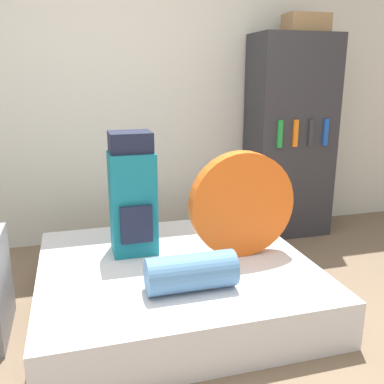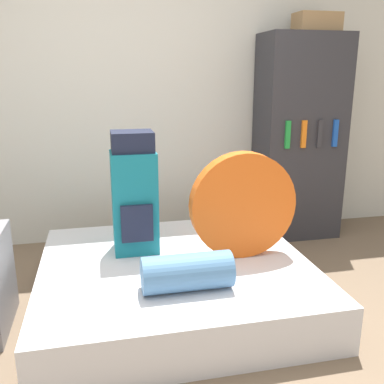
{
  "view_description": "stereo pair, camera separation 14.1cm",
  "coord_description": "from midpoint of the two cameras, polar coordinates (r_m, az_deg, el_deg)",
  "views": [
    {
      "loc": [
        -0.44,
        -1.81,
        1.43
      ],
      "look_at": [
        0.24,
        0.62,
        0.73
      ],
      "focal_mm": 40.0,
      "sensor_mm": 36.0,
      "label": 1
    },
    {
      "loc": [
        -0.3,
        -1.84,
        1.43
      ],
      "look_at": [
        0.24,
        0.62,
        0.73
      ],
      "focal_mm": 40.0,
      "sensor_mm": 36.0,
      "label": 2
    }
  ],
  "objects": [
    {
      "name": "ground_plane",
      "position": [
        2.34,
        -0.91,
        -22.07
      ],
      "size": [
        16.0,
        16.0,
        0.0
      ],
      "primitive_type": "plane",
      "color": "brown"
    },
    {
      "name": "tent_bag",
      "position": [
        2.74,
        8.23,
        -1.75
      ],
      "size": [
        0.68,
        0.1,
        0.68
      ],
      "color": "#E05B19",
      "rests_on": "bed"
    },
    {
      "name": "bookshelf",
      "position": [
        3.92,
        15.07,
        6.88
      ],
      "size": [
        0.71,
        0.45,
        1.76
      ],
      "color": "#2D2D33",
      "rests_on": "ground_plane"
    },
    {
      "name": "cardboard_box",
      "position": [
        3.97,
        17.35,
        20.73
      ],
      "size": [
        0.37,
        0.22,
        0.16
      ],
      "color": "#99754C",
      "rests_on": "bookshelf"
    },
    {
      "name": "backpack",
      "position": [
        2.8,
        -6.28,
        -0.35
      ],
      "size": [
        0.29,
        0.28,
        0.8
      ],
      "color": "#14707F",
      "rests_on": "bed"
    },
    {
      "name": "wall_back",
      "position": [
        3.73,
        -7.0,
        13.38
      ],
      "size": [
        8.0,
        0.05,
        2.6
      ],
      "color": "silver",
      "rests_on": "ground_plane"
    },
    {
      "name": "sleeping_roll",
      "position": [
        2.37,
        1.07,
        -10.66
      ],
      "size": [
        0.49,
        0.21,
        0.21
      ],
      "color": "teal",
      "rests_on": "bed"
    },
    {
      "name": "bed",
      "position": [
        2.8,
        -0.75,
        -11.87
      ],
      "size": [
        1.67,
        1.52,
        0.28
      ],
      "color": "silver",
      "rests_on": "ground_plane"
    }
  ]
}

